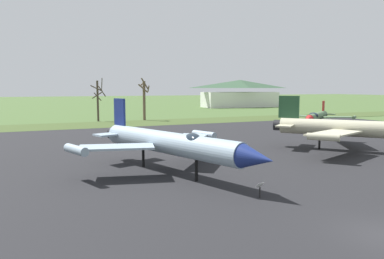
% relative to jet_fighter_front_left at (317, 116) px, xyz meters
% --- Properties ---
extents(asphalt_apron, '(100.65, 62.98, 0.05)m').
position_rel_jet_fighter_front_left_xyz_m(asphalt_apron, '(-29.46, -17.66, -1.92)').
color(asphalt_apron, black).
rests_on(asphalt_apron, ground).
extents(grass_verge_strip, '(160.65, 12.00, 0.06)m').
position_rel_jet_fighter_front_left_xyz_m(grass_verge_strip, '(-29.46, 19.83, -1.92)').
color(grass_verge_strip, '#3C4E24').
rests_on(grass_verge_strip, ground).
extents(jet_fighter_front_left, '(12.41, 11.48, 4.38)m').
position_rel_jet_fighter_front_left_xyz_m(jet_fighter_front_left, '(0.00, 0.00, 0.00)').
color(jet_fighter_front_left, '#4C6B47').
rests_on(jet_fighter_front_left, ground).
extents(info_placard_front_left, '(0.65, 0.42, 0.98)m').
position_rel_jet_fighter_front_left_xyz_m(info_placard_front_left, '(-5.50, -6.96, -1.32)').
color(info_placard_front_left, black).
rests_on(info_placard_front_left, ground).
extents(jet_fighter_front_right, '(13.46, 17.48, 5.73)m').
position_rel_jet_fighter_front_left_xyz_m(jet_fighter_front_right, '(-34.20, -21.46, 0.54)').
color(jet_fighter_front_right, '#8EA3B2').
rests_on(jet_fighter_front_right, ground).
extents(info_placard_front_right, '(0.55, 0.36, 1.00)m').
position_rel_jet_fighter_front_left_xyz_m(info_placard_front_right, '(-31.42, -29.42, -1.32)').
color(info_placard_front_right, black).
rests_on(info_placard_front_right, ground).
extents(jet_fighter_rear_center, '(15.09, 15.87, 5.81)m').
position_rel_jet_fighter_front_left_xyz_m(jet_fighter_rear_center, '(-13.00, -19.97, 0.56)').
color(jet_fighter_rear_center, '#B7B293').
rests_on(jet_fighter_rear_center, ground).
extents(bare_tree_left_of_center, '(3.20, 2.76, 8.68)m').
position_rel_jet_fighter_front_left_xyz_m(bare_tree_left_of_center, '(-31.47, 27.10, 2.62)').
color(bare_tree_left_of_center, '#42382D').
rests_on(bare_tree_left_of_center, ground).
extents(bare_tree_center, '(2.61, 2.35, 8.74)m').
position_rel_jet_fighter_front_left_xyz_m(bare_tree_center, '(-22.41, 25.50, 2.69)').
color(bare_tree_center, brown).
rests_on(bare_tree_center, ground).
extents(visitor_building, '(28.10, 11.70, 9.50)m').
position_rel_jet_fighter_front_left_xyz_m(visitor_building, '(23.66, 63.78, 2.71)').
color(visitor_building, silver).
rests_on(visitor_building, ground).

